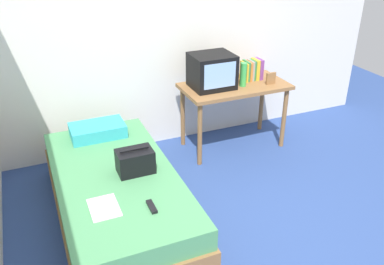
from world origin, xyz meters
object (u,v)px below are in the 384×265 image
desk (234,93)px  handbag (135,161)px  pillow (98,130)px  magazine (104,208)px  remote_dark (152,207)px  book_row (252,70)px  bed (117,196)px  picture_frame (271,78)px  water_bottle (243,75)px  tv (212,71)px

desk → handbag: 1.60m
pillow → magazine: size_ratio=1.79×
remote_dark → pillow: bearing=95.8°
book_row → magazine: bearing=-146.9°
bed → picture_frame: size_ratio=15.48×
desk → water_bottle: bearing=-49.8°
handbag → magazine: handbag is taller
magazine → picture_frame: bearing=27.2°
tv → handbag: bearing=-142.3°
handbag → book_row: bearing=29.0°
pillow → remote_dark: size_ratio=3.33×
water_bottle → magazine: (-1.78, -1.14, -0.42)m
tv → handbag: tv is taller
bed → remote_dark: 0.63m
water_bottle → book_row: size_ratio=1.13×
tv → handbag: 1.44m
pillow → bed: bearing=-90.7°
picture_frame → water_bottle: bearing=168.1°
picture_frame → pillow: (-1.90, 0.08, -0.30)m
bed → book_row: 2.09m
picture_frame → magazine: 2.38m
book_row → desk: bearing=-162.7°
pillow → magazine: (-0.19, -1.16, -0.06)m
tv → pillow: tv is taller
water_bottle → magazine: bearing=-147.3°
water_bottle → magazine: 2.15m
bed → pillow: (0.01, 0.73, 0.29)m
book_row → water_bottle: bearing=-142.8°
desk → handbag: size_ratio=3.87×
desk → water_bottle: (0.06, -0.07, 0.23)m
tv → water_bottle: (0.32, -0.10, -0.05)m
magazine → handbag: bearing=47.8°
pillow → water_bottle: bearing=-0.6°
desk → pillow: size_ratio=2.23×
tv → picture_frame: 0.66m
bed → picture_frame: (1.91, 0.65, 0.59)m
pillow → handbag: size_ratio=1.73×
pillow → picture_frame: bearing=-2.5°
tv → pillow: (-1.26, -0.08, -0.41)m
book_row → picture_frame: (0.12, -0.21, -0.05)m
book_row → pillow: bearing=-175.9°
desk → picture_frame: picture_frame is taller
bed → pillow: bearing=89.3°
picture_frame → magazine: picture_frame is taller
picture_frame → pillow: 1.92m
bed → desk: size_ratio=1.72×
tv → bed: bearing=-147.3°
bed → magazine: magazine is taller
pillow → tv: bearing=3.8°
handbag → remote_dark: bearing=-93.2°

